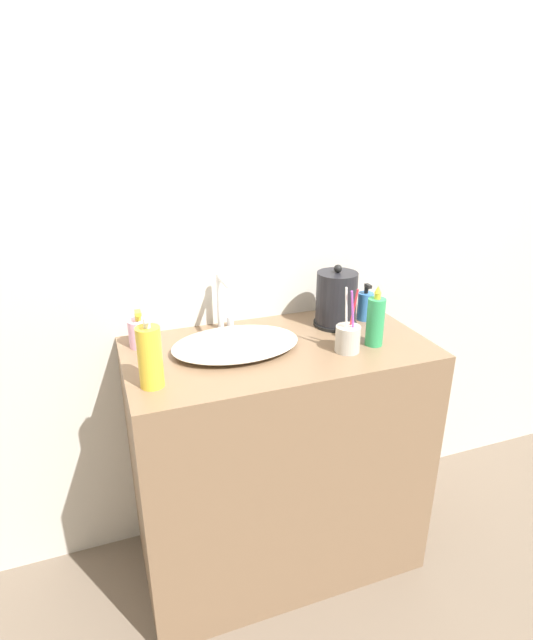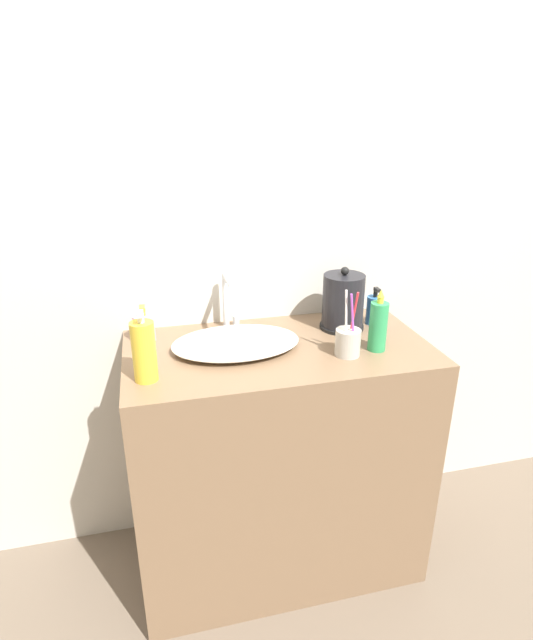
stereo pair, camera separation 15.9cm
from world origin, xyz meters
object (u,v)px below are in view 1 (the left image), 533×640
object	(u,v)px
hand_cream_bottle	(375,321)
shampoo_bottle	(150,357)
toothbrush_cup	(348,338)
faucet	(223,300)
electric_kettle	(336,301)
lotion_bottle	(140,333)
mouthwash_bottle	(365,306)

from	to	relation	value
hand_cream_bottle	shampoo_bottle	bearing A→B (deg)	-177.67
toothbrush_cup	faucet	bearing A→B (deg)	137.68
toothbrush_cup	shampoo_bottle	xyz separation A→B (m)	(-0.62, -0.01, 0.04)
shampoo_bottle	electric_kettle	bearing A→B (deg)	18.23
hand_cream_bottle	lotion_bottle	bearing A→B (deg)	161.07
faucet	mouthwash_bottle	distance (m)	0.53
electric_kettle	mouthwash_bottle	distance (m)	0.13
mouthwash_bottle	hand_cream_bottle	size ratio (longest dim) A/B	0.68
faucet	hand_cream_bottle	bearing A→B (deg)	-33.15
electric_kettle	lotion_bottle	distance (m)	0.69
shampoo_bottle	mouthwash_bottle	xyz separation A→B (m)	(0.82, 0.24, -0.04)
toothbrush_cup	hand_cream_bottle	size ratio (longest dim) A/B	1.07
lotion_bottle	shampoo_bottle	distance (m)	0.28
toothbrush_cup	shampoo_bottle	bearing A→B (deg)	-178.64
shampoo_bottle	hand_cream_bottle	bearing A→B (deg)	2.33
mouthwash_bottle	faucet	bearing A→B (deg)	171.58
toothbrush_cup	lotion_bottle	xyz separation A→B (m)	(-0.62, 0.27, 0.00)
electric_kettle	shampoo_bottle	xyz separation A→B (m)	(-0.69, -0.23, -0.00)
electric_kettle	hand_cream_bottle	world-z (taller)	electric_kettle
lotion_bottle	mouthwash_bottle	size ratio (longest dim) A/B	0.92
faucet	electric_kettle	xyz separation A→B (m)	(0.39, -0.09, -0.02)
electric_kettle	lotion_bottle	size ratio (longest dim) A/B	1.77
faucet	shampoo_bottle	size ratio (longest dim) A/B	0.95
toothbrush_cup	mouthwash_bottle	bearing A→B (deg)	49.08
electric_kettle	shampoo_bottle	distance (m)	0.72
faucet	toothbrush_cup	xyz separation A→B (m)	(0.33, -0.30, -0.07)
faucet	toothbrush_cup	bearing A→B (deg)	-42.32
toothbrush_cup	lotion_bottle	bearing A→B (deg)	156.93
faucet	shampoo_bottle	distance (m)	0.43
faucet	mouthwash_bottle	xyz separation A→B (m)	(0.52, -0.08, -0.06)
electric_kettle	hand_cream_bottle	xyz separation A→B (m)	(0.04, -0.20, -0.01)
electric_kettle	toothbrush_cup	bearing A→B (deg)	-107.10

